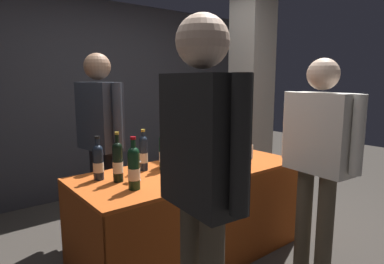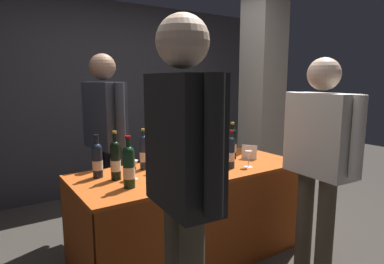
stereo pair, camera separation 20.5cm
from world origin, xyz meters
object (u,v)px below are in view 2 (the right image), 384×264
at_px(display_bottle_0, 116,160).
at_px(featured_wine_bottle, 218,149).
at_px(wine_glass_near_vendor, 133,166).
at_px(tasting_table, 192,195).
at_px(concrete_pillar, 263,60).
at_px(taster_foreground_right, 319,151).
at_px(wine_glass_mid, 182,164).
at_px(wine_glass_near_taster, 249,155).
at_px(vendor_presenter, 105,128).

bearing_deg(display_bottle_0, featured_wine_bottle, -4.11).
bearing_deg(wine_glass_near_vendor, tasting_table, -0.45).
distance_m(concrete_pillar, taster_foreground_right, 2.05).
xyz_separation_m(concrete_pillar, wine_glass_near_vendor, (-2.13, -0.81, -0.86)).
relative_size(wine_glass_mid, wine_glass_near_taster, 0.96).
bearing_deg(wine_glass_mid, concrete_pillar, 27.72).
xyz_separation_m(tasting_table, taster_foreground_right, (0.55, -0.78, 0.44)).
distance_m(display_bottle_0, vendor_presenter, 0.74).
height_order(concrete_pillar, vendor_presenter, concrete_pillar).
distance_m(featured_wine_bottle, wine_glass_near_taster, 0.26).
xyz_separation_m(wine_glass_near_taster, taster_foreground_right, (0.14, -0.55, 0.12)).
bearing_deg(wine_glass_mid, featured_wine_bottle, 15.98).
distance_m(concrete_pillar, display_bottle_0, 2.50).
xyz_separation_m(tasting_table, display_bottle_0, (-0.62, 0.06, 0.37)).
xyz_separation_m(tasting_table, featured_wine_bottle, (0.27, -0.00, 0.35)).
height_order(concrete_pillar, tasting_table, concrete_pillar).
relative_size(wine_glass_mid, taster_foreground_right, 0.08).
xyz_separation_m(concrete_pillar, featured_wine_bottle, (-1.35, -0.82, -0.83)).
height_order(concrete_pillar, wine_glass_near_taster, concrete_pillar).
bearing_deg(concrete_pillar, taster_foreground_right, -123.89).
height_order(tasting_table, wine_glass_near_taster, wine_glass_near_taster).
bearing_deg(wine_glass_near_vendor, concrete_pillar, 20.77).
height_order(vendor_presenter, taster_foreground_right, vendor_presenter).
relative_size(concrete_pillar, tasting_table, 1.83).
height_order(tasting_table, wine_glass_mid, wine_glass_mid).
relative_size(wine_glass_near_taster, vendor_presenter, 0.08).
xyz_separation_m(display_bottle_0, wine_glass_near_vendor, (0.11, -0.06, -0.05)).
distance_m(concrete_pillar, tasting_table, 2.16).
bearing_deg(wine_glass_mid, vendor_presenter, 106.53).
bearing_deg(wine_glass_near_vendor, display_bottle_0, 152.43).
relative_size(wine_glass_near_vendor, taster_foreground_right, 0.09).
distance_m(display_bottle_0, wine_glass_mid, 0.49).
bearing_deg(wine_glass_near_vendor, taster_foreground_right, -36.22).
xyz_separation_m(concrete_pillar, wine_glass_near_taster, (-1.21, -1.04, -0.86)).
relative_size(concrete_pillar, taster_foreground_right, 2.12).
bearing_deg(featured_wine_bottle, wine_glass_near_vendor, 179.45).
height_order(tasting_table, display_bottle_0, display_bottle_0).
xyz_separation_m(wine_glass_near_vendor, taster_foreground_right, (1.06, -0.78, 0.12)).
relative_size(tasting_table, vendor_presenter, 1.10).
bearing_deg(wine_glass_near_taster, wine_glass_near_vendor, 166.06).
bearing_deg(taster_foreground_right, featured_wine_bottle, 25.16).
distance_m(display_bottle_0, wine_glass_near_taster, 1.07).
bearing_deg(concrete_pillar, wine_glass_near_taster, -139.40).
bearing_deg(featured_wine_bottle, display_bottle_0, 175.89).
xyz_separation_m(featured_wine_bottle, vendor_presenter, (-0.71, 0.77, 0.14)).
relative_size(wine_glass_near_vendor, wine_glass_near_taster, 1.01).
xyz_separation_m(display_bottle_0, vendor_presenter, (0.18, 0.71, 0.13)).
bearing_deg(taster_foreground_right, vendor_presenter, 37.79).
xyz_separation_m(wine_glass_near_taster, vendor_presenter, (-0.85, 0.99, 0.17)).
relative_size(tasting_table, taster_foreground_right, 1.16).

